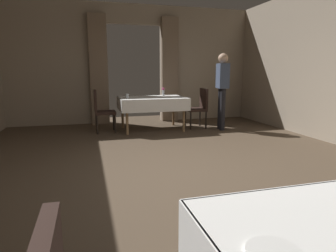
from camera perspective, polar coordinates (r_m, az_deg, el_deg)
The scene contains 8 objects.
ground at distance 3.91m, azimuth 3.65°, elevation -9.12°, with size 10.08×10.08×0.00m, color #4C3D2D.
wall_back at distance 7.75m, azimuth -6.62°, elevation 12.12°, with size 6.40×0.27×3.00m.
dining_table_mid at distance 6.60m, azimuth -3.17°, elevation 4.94°, with size 1.49×1.05×0.75m.
chair_mid_left at distance 6.49m, azimuth -13.01°, elevation 3.27°, with size 0.44×0.44×0.93m.
chair_mid_right at distance 6.92m, azimuth 6.11°, elevation 3.92°, with size 0.44×0.44×0.93m.
flower_vase_mid at distance 6.98m, azimuth -0.95°, elevation 6.86°, with size 0.07×0.07×0.20m.
glass_mid_b at distance 6.44m, azimuth -8.05°, elevation 5.90°, with size 0.08×0.08×0.09m, color silver.
person_waiter_by_doorway at distance 6.71m, azimuth 10.64°, elevation 7.95°, with size 0.28×0.39×1.72m.
Camera 1 is at (-1.22, -3.47, 1.33)m, focal length 30.96 mm.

